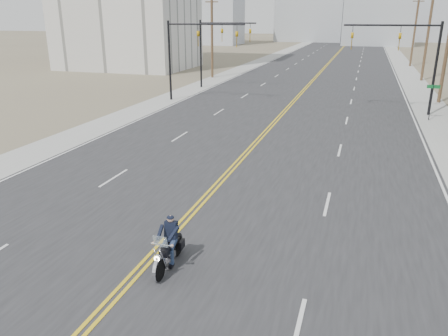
% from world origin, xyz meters
% --- Properties ---
extents(road, '(20.00, 200.00, 0.01)m').
position_xyz_m(road, '(0.00, 70.00, 0.01)').
color(road, '#303033').
rests_on(road, ground).
extents(sidewalk_left, '(3.00, 200.00, 0.01)m').
position_xyz_m(sidewalk_left, '(-11.50, 70.00, 0.01)').
color(sidewalk_left, '#A5A5A0').
rests_on(sidewalk_left, ground).
extents(sidewalk_right, '(3.00, 200.00, 0.01)m').
position_xyz_m(sidewalk_right, '(11.50, 70.00, 0.01)').
color(sidewalk_right, '#A5A5A0').
rests_on(sidewalk_right, ground).
extents(traffic_mast_left, '(7.10, 0.26, 7.00)m').
position_xyz_m(traffic_mast_left, '(-8.98, 32.00, 4.94)').
color(traffic_mast_left, black).
rests_on(traffic_mast_left, ground).
extents(traffic_mast_right, '(7.10, 0.26, 7.00)m').
position_xyz_m(traffic_mast_right, '(8.98, 32.00, 4.94)').
color(traffic_mast_right, black).
rests_on(traffic_mast_right, ground).
extents(traffic_mast_far, '(6.10, 0.26, 7.00)m').
position_xyz_m(traffic_mast_far, '(-9.31, 40.00, 4.87)').
color(traffic_mast_far, black).
rests_on(traffic_mast_far, ground).
extents(street_sign, '(0.90, 0.06, 2.62)m').
position_xyz_m(street_sign, '(10.80, 30.00, 1.80)').
color(street_sign, black).
rests_on(street_sign, ground).
extents(utility_pole_d, '(2.20, 0.30, 11.50)m').
position_xyz_m(utility_pole_d, '(12.50, 53.00, 5.98)').
color(utility_pole_d, brown).
rests_on(utility_pole_d, ground).
extents(utility_pole_e, '(2.20, 0.30, 11.00)m').
position_xyz_m(utility_pole_e, '(12.50, 70.00, 5.73)').
color(utility_pole_e, brown).
rests_on(utility_pole_e, ground).
extents(utility_pole_left, '(2.20, 0.30, 10.50)m').
position_xyz_m(utility_pole_left, '(-12.50, 48.00, 5.48)').
color(utility_pole_left, brown).
rests_on(utility_pole_left, ground).
extents(haze_bldg_a, '(14.00, 12.00, 22.00)m').
position_xyz_m(haze_bldg_a, '(-35.00, 115.00, 11.00)').
color(haze_bldg_a, '#B7BCC6').
rests_on(haze_bldg_a, ground).
extents(haze_bldg_b, '(18.00, 14.00, 14.00)m').
position_xyz_m(haze_bldg_b, '(8.00, 125.00, 7.00)').
color(haze_bldg_b, '#ADB2B7').
rests_on(haze_bldg_b, ground).
extents(haze_bldg_e, '(14.00, 14.00, 12.00)m').
position_xyz_m(haze_bldg_e, '(25.00, 150.00, 6.00)').
color(haze_bldg_e, '#B7BCC6').
rests_on(haze_bldg_e, ground).
extents(haze_bldg_f, '(12.00, 12.00, 16.00)m').
position_xyz_m(haze_bldg_f, '(-50.00, 130.00, 8.00)').
color(haze_bldg_f, '#ADB2B7').
rests_on(haze_bldg_f, ground).
extents(motorcyclist, '(0.98, 2.11, 1.62)m').
position_xyz_m(motorcyclist, '(0.77, 5.66, 0.81)').
color(motorcyclist, black).
rests_on(motorcyclist, ground).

